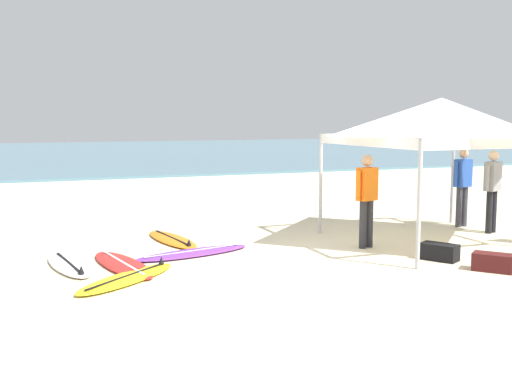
# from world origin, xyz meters

# --- Properties ---
(ground_plane) EXTENTS (80.00, 80.00, 0.00)m
(ground_plane) POSITION_xyz_m (0.00, 0.00, 0.00)
(ground_plane) COLOR beige
(sea) EXTENTS (80.00, 36.00, 0.10)m
(sea) POSITION_xyz_m (0.00, 32.70, 0.05)
(sea) COLOR #568499
(sea) RESTS_ON ground
(canopy_tent) EXTENTS (3.44, 3.44, 2.75)m
(canopy_tent) POSITION_xyz_m (2.96, 0.03, 2.39)
(canopy_tent) COLOR #B7B7BC
(canopy_tent) RESTS_ON ground
(surfboard_orange) EXTENTS (0.81, 2.09, 0.19)m
(surfboard_orange) POSITION_xyz_m (-1.76, 1.98, 0.04)
(surfboard_orange) COLOR orange
(surfboard_orange) RESTS_ON ground
(surfboard_white) EXTENTS (0.79, 2.00, 0.19)m
(surfboard_white) POSITION_xyz_m (-3.82, 0.52, 0.04)
(surfboard_white) COLOR white
(surfboard_white) RESTS_ON ground
(surfboard_purple) EXTENTS (2.28, 1.12, 0.19)m
(surfboard_purple) POSITION_xyz_m (-1.71, 0.68, 0.04)
(surfboard_purple) COLOR purple
(surfboard_purple) RESTS_ON ground
(surfboard_yellow) EXTENTS (1.94, 1.79, 0.19)m
(surfboard_yellow) POSITION_xyz_m (-3.09, -0.65, 0.04)
(surfboard_yellow) COLOR yellow
(surfboard_yellow) RESTS_ON ground
(surfboard_red) EXTENTS (0.95, 2.27, 0.19)m
(surfboard_red) POSITION_xyz_m (-3.01, 0.25, 0.04)
(surfboard_red) COLOR red
(surfboard_red) RESTS_ON ground
(person_blue) EXTENTS (0.54, 0.28, 1.71)m
(person_blue) POSITION_xyz_m (4.55, 1.26, 0.99)
(person_blue) COLOR #383842
(person_blue) RESTS_ON ground
(person_orange) EXTENTS (0.53, 0.31, 1.71)m
(person_orange) POSITION_xyz_m (1.40, 0.08, 0.99)
(person_orange) COLOR #2D2D33
(person_orange) RESTS_ON ground
(person_grey) EXTENTS (0.52, 0.34, 1.71)m
(person_grey) POSITION_xyz_m (4.61, 0.43, 0.99)
(person_grey) COLOR black
(person_grey) RESTS_ON ground
(gear_bag_near_tent) EXTENTS (0.63, 0.67, 0.28)m
(gear_bag_near_tent) POSITION_xyz_m (2.31, -2.18, 0.14)
(gear_bag_near_tent) COLOR #4C1919
(gear_bag_near_tent) RESTS_ON ground
(gear_bag_by_pole) EXTENTS (0.57, 0.68, 0.28)m
(gear_bag_by_pole) POSITION_xyz_m (2.02, -1.25, 0.14)
(gear_bag_by_pole) COLOR black
(gear_bag_by_pole) RESTS_ON ground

